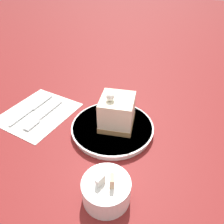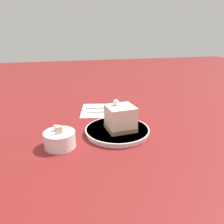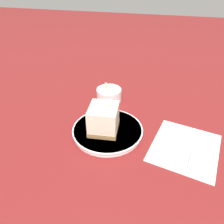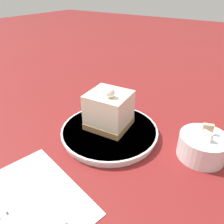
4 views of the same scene
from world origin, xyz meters
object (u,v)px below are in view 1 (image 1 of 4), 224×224
Objects in this scene: fork at (41,117)px; knife at (36,106)px; plate at (112,128)px; sugar_bowl at (106,190)px; cake_slice at (117,112)px.

knife is at bearing -32.47° from fork.
plate is 0.20m from sugar_bowl.
plate is at bearing -76.49° from sugar_bowl.
plate is 1.43× the size of fork.
fork is 1.62× the size of sugar_bowl.
fork is (0.21, 0.01, -0.01)m from plate.
plate is 2.33× the size of sugar_bowl.
cake_slice reaches higher than fork.
plate is 2.12× the size of cake_slice.
fork is at bearing -0.71° from cake_slice.
fork is (0.22, 0.02, -0.06)m from cake_slice.
sugar_bowl is (-0.04, 0.20, -0.04)m from cake_slice.
cake_slice is at bearing -140.41° from plate.
plate reaches higher than fork.
plate is at bearing -176.07° from knife.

